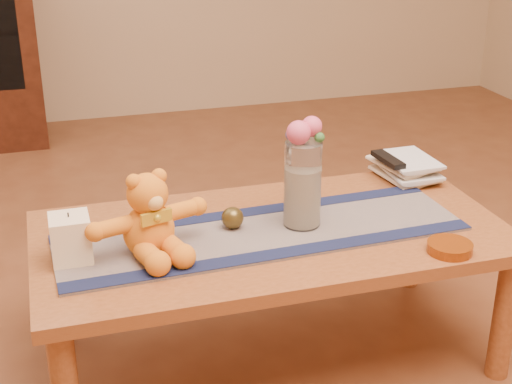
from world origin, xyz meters
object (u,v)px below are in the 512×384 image
object	(u,v)px
bronze_ball	(233,218)
book_bottom	(385,179)
teddy_bear	(148,214)
amber_dish	(450,248)
pillar_candle	(71,238)
glass_vase	(303,184)
tv_remote	(388,159)

from	to	relation	value
bronze_ball	book_bottom	bearing A→B (deg)	20.02
teddy_bear	amber_dish	world-z (taller)	teddy_bear
teddy_bear	book_bottom	xyz separation A→B (m)	(0.86, 0.30, -0.11)
pillar_candle	bronze_ball	world-z (taller)	pillar_candle
teddy_bear	bronze_ball	distance (m)	0.28
teddy_bear	glass_vase	xyz separation A→B (m)	(0.46, 0.04, 0.02)
pillar_candle	amber_dish	world-z (taller)	pillar_candle
book_bottom	amber_dish	world-z (taller)	amber_dish
pillar_candle	book_bottom	distance (m)	1.11
bronze_ball	book_bottom	size ratio (longest dim) A/B	0.30
tv_remote	teddy_bear	bearing A→B (deg)	-166.01
tv_remote	book_bottom	bearing A→B (deg)	90.00
teddy_bear	amber_dish	xyz separation A→B (m)	(0.81, -0.23, -0.11)
teddy_bear	bronze_ball	size ratio (longest dim) A/B	5.04
teddy_bear	glass_vase	bearing A→B (deg)	-11.07
book_bottom	amber_dish	distance (m)	0.53
book_bottom	tv_remote	size ratio (longest dim) A/B	1.39
amber_dish	pillar_candle	bearing A→B (deg)	166.39
glass_vase	tv_remote	size ratio (longest dim) A/B	1.62
book_bottom	glass_vase	bearing A→B (deg)	-154.63
glass_vase	book_bottom	size ratio (longest dim) A/B	1.17
bronze_ball	tv_remote	distance (m)	0.64
bronze_ball	tv_remote	world-z (taller)	tv_remote
glass_vase	amber_dish	bearing A→B (deg)	-38.60
tv_remote	amber_dish	xyz separation A→B (m)	(-0.06, -0.52, -0.07)
teddy_bear	tv_remote	world-z (taller)	teddy_bear
glass_vase	amber_dish	world-z (taller)	glass_vase
teddy_bear	book_bottom	distance (m)	0.92
book_bottom	tv_remote	bearing A→B (deg)	-93.00
glass_vase	amber_dish	xyz separation A→B (m)	(0.34, -0.27, -0.12)
book_bottom	teddy_bear	bearing A→B (deg)	-168.40
bronze_ball	tv_remote	size ratio (longest dim) A/B	0.41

